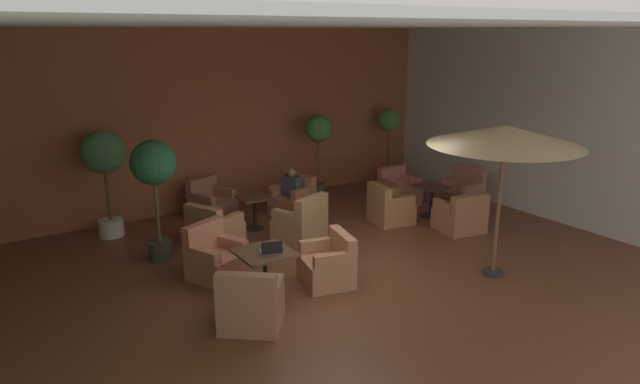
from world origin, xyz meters
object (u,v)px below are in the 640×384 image
(patio_umbrella_tall_red, at_px, (505,136))
(armchair_mid_center_east, at_px, (214,231))
(patron_blue_shirt, at_px, (292,184))
(cafe_table_front_left, at_px, (265,260))
(cafe_table_front_right, at_px, (431,195))
(potted_tree_mid_right, at_px, (104,161))
(armchair_front_left_north, at_px, (215,259))
(armchair_front_left_east, at_px, (251,305))
(potted_tree_mid_left, at_px, (389,133))
(armchair_mid_center_south, at_px, (301,225))
(armchair_mid_center_west, at_px, (293,200))
(iced_drink_cup, at_px, (274,247))
(open_laptop, at_px, (271,250))
(armchair_front_left_south, at_px, (328,265))
(armchair_front_right_north, at_px, (399,191))
(potted_tree_left_corner, at_px, (154,173))
(potted_tree_right_corner, at_px, (318,139))
(armchair_mid_center_north, at_px, (211,204))
(armchair_front_right_east, at_px, (390,208))
(armchair_front_right_west, at_px, (462,194))
(armchair_front_right_south, at_px, (461,217))
(cafe_table_mid_center, at_px, (255,205))

(patio_umbrella_tall_red, bearing_deg, armchair_mid_center_east, 132.71)
(patron_blue_shirt, bearing_deg, armchair_mid_center_east, -157.87)
(cafe_table_front_left, relative_size, cafe_table_front_right, 1.19)
(potted_tree_mid_right, bearing_deg, armchair_front_left_north, -71.86)
(armchair_front_left_east, relative_size, patio_umbrella_tall_red, 0.44)
(armchair_front_left_north, xyz_separation_m, patio_umbrella_tall_red, (3.79, -2.34, 1.95))
(patio_umbrella_tall_red, height_order, patron_blue_shirt, patio_umbrella_tall_red)
(potted_tree_mid_right, bearing_deg, potted_tree_mid_left, 1.00)
(armchair_mid_center_south, distance_m, armchair_mid_center_west, 1.64)
(iced_drink_cup, bearing_deg, armchair_front_left_north, 117.90)
(armchair_front_left_north, height_order, open_laptop, armchair_front_left_north)
(cafe_table_front_left, distance_m, armchair_front_left_south, 1.04)
(open_laptop, bearing_deg, cafe_table_front_left, 117.90)
(armchair_front_left_south, height_order, potted_tree_mid_left, potted_tree_mid_left)
(potted_tree_mid_right, relative_size, iced_drink_cup, 18.69)
(armchair_front_left_east, relative_size, potted_tree_mid_right, 0.52)
(armchair_front_left_south, distance_m, patio_umbrella_tall_red, 3.33)
(armchair_front_right_north, distance_m, armchair_mid_center_east, 4.54)
(cafe_table_front_right, relative_size, potted_tree_left_corner, 0.32)
(iced_drink_cup, bearing_deg, armchair_mid_center_west, 55.41)
(cafe_table_front_right, relative_size, potted_tree_right_corner, 0.34)
(cafe_table_front_right, bearing_deg, armchair_mid_center_north, 149.31)
(patio_umbrella_tall_red, distance_m, patron_blue_shirt, 4.86)
(armchair_front_left_east, relative_size, armchair_front_right_east, 1.25)
(armchair_mid_center_west, height_order, potted_tree_left_corner, potted_tree_left_corner)
(armchair_mid_center_north, bearing_deg, armchair_front_right_north, -18.91)
(armchair_front_right_north, relative_size, open_laptop, 2.28)
(potted_tree_left_corner, bearing_deg, iced_drink_cup, -64.58)
(armchair_mid_center_north, relative_size, potted_tree_right_corner, 0.50)
(armchair_front_left_east, distance_m, potted_tree_left_corner, 3.19)
(armchair_front_left_south, height_order, armchair_front_right_north, armchair_front_right_north)
(potted_tree_left_corner, bearing_deg, armchair_front_left_south, -51.06)
(armchair_front_left_east, distance_m, armchair_front_right_west, 6.70)
(armchair_front_right_west, relative_size, armchair_mid_center_west, 0.92)
(armchair_front_right_south, relative_size, armchair_mid_center_east, 0.89)
(cafe_table_mid_center, height_order, patron_blue_shirt, patron_blue_shirt)
(potted_tree_mid_right, bearing_deg, potted_tree_right_corner, -1.28)
(armchair_front_right_east, xyz_separation_m, potted_tree_left_corner, (-4.57, 0.62, 1.23))
(armchair_front_right_south, bearing_deg, armchair_mid_center_east, 157.62)
(armchair_mid_center_west, height_order, patron_blue_shirt, patron_blue_shirt)
(cafe_table_mid_center, distance_m, armchair_mid_center_west, 1.19)
(armchair_mid_center_west, bearing_deg, potted_tree_mid_left, 14.91)
(armchair_front_left_north, relative_size, open_laptop, 2.72)
(armchair_mid_center_east, bearing_deg, armchair_mid_center_south, -22.54)
(armchair_front_left_north, height_order, potted_tree_mid_left, potted_tree_mid_left)
(open_laptop, bearing_deg, armchair_mid_center_east, 89.06)
(armchair_front_right_south, height_order, potted_tree_right_corner, potted_tree_right_corner)
(armchair_mid_center_south, bearing_deg, potted_tree_mid_left, 30.57)
(cafe_table_front_right, height_order, armchair_front_right_south, armchair_front_right_south)
(armchair_mid_center_east, height_order, patron_blue_shirt, patron_blue_shirt)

